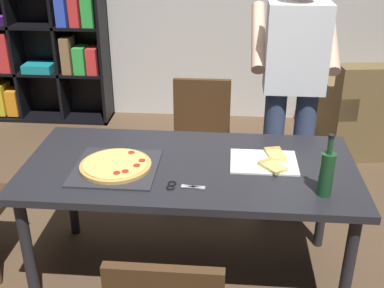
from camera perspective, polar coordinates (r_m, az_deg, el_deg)
The scene contains 9 objects.
ground_plane at distance 3.01m, azimuth -0.25°, elevation -15.12°, with size 12.00×12.00×0.00m, color brown.
dining_table at distance 2.62m, azimuth -0.28°, elevation -3.84°, with size 1.79×0.86×0.75m.
chair_far_side at distance 3.51m, azimuth 1.05°, elevation 1.17°, with size 0.42×0.42×0.90m.
bookshelf at distance 5.14m, azimuth -18.34°, elevation 13.65°, with size 1.40×0.35×1.95m.
person_serving_pizza at distance 3.15m, azimuth 11.97°, elevation 7.17°, with size 0.55×0.54×1.75m.
pepperoni_pizza_on_tray at distance 2.57m, azimuth -9.07°, elevation -2.61°, with size 0.44×0.44×0.04m.
pizza_slices_on_towel at distance 2.63m, azimuth 8.94°, elevation -2.02°, with size 0.36×0.31×0.03m.
wine_bottle at distance 2.35m, azimuth 15.73°, elevation -3.30°, with size 0.07×0.07×0.32m.
kitchen_scissors at distance 2.38m, azimuth -1.56°, elevation -5.00°, with size 0.20×0.09×0.01m.
Camera 1 is at (0.20, -2.27, 1.97)m, focal length 44.75 mm.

